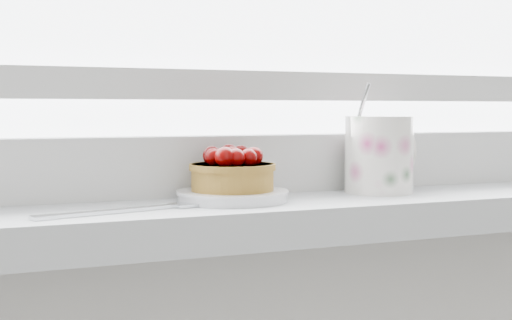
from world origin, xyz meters
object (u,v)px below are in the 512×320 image
raspberry_tart (232,171)px  fork (138,209)px  saucer (233,196)px  floral_mug (380,153)px

raspberry_tart → fork: raspberry_tart is taller
saucer → raspberry_tart: (-0.00, 0.00, 0.03)m
floral_mug → fork: 0.32m
floral_mug → fork: size_ratio=0.62×
saucer → raspberry_tart: bearing=92.1°
floral_mug → fork: floral_mug is taller
saucer → raspberry_tart: 0.03m
saucer → fork: bearing=-163.2°
raspberry_tart → fork: (-0.11, -0.03, -0.03)m
raspberry_tart → fork: size_ratio=0.44×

